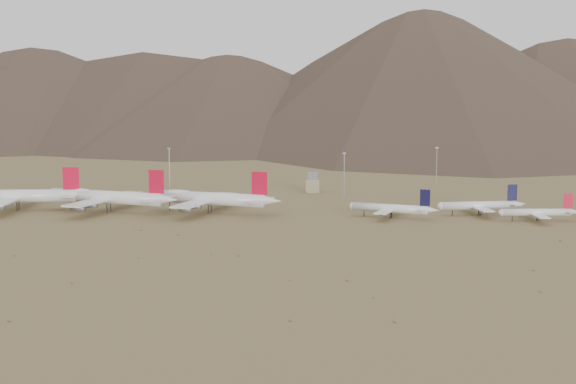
# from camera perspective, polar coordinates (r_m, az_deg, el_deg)

# --- Properties ---
(ground) EXTENTS (3000.00, 3000.00, 0.00)m
(ground) POSITION_cam_1_polar(r_m,az_deg,el_deg) (367.56, -3.41, -2.44)
(ground) COLOR olive
(ground) RESTS_ON ground
(mountain_ridge) EXTENTS (4400.00, 1000.00, 300.00)m
(mountain_ridge) POSITION_cam_1_polar(r_m,az_deg,el_deg) (1263.17, 1.34, 11.47)
(mountain_ridge) COLOR brown
(mountain_ridge) RESTS_ON ground
(widebody_west) EXTENTS (75.69, 58.26, 22.47)m
(widebody_west) POSITION_cam_1_polar(r_m,az_deg,el_deg) (434.95, -18.80, -0.25)
(widebody_west) COLOR silver
(widebody_west) RESTS_ON ground
(widebody_centre) EXTENTS (73.58, 58.43, 22.59)m
(widebody_centre) POSITION_cam_1_polar(r_m,az_deg,el_deg) (417.06, -12.76, -0.34)
(widebody_centre) COLOR silver
(widebody_centre) RESTS_ON ground
(widebody_east) EXTENTS (71.76, 56.96, 22.01)m
(widebody_east) POSITION_cam_1_polar(r_m,az_deg,el_deg) (405.62, -5.71, -0.44)
(widebody_east) COLOR silver
(widebody_east) RESTS_ON ground
(narrowbody_a) EXTENTS (43.10, 32.15, 14.80)m
(narrowbody_a) POSITION_cam_1_polar(r_m,az_deg,el_deg) (391.74, 7.41, -1.16)
(narrowbody_a) COLOR silver
(narrowbody_a) RESTS_ON ground
(narrowbody_b) EXTENTS (45.33, 33.19, 15.12)m
(narrowbody_b) POSITION_cam_1_polar(r_m,az_deg,el_deg) (408.75, 13.53, -0.93)
(narrowbody_b) COLOR silver
(narrowbody_b) RESTS_ON ground
(narrowbody_c) EXTENTS (39.51, 28.53, 13.05)m
(narrowbody_c) POSITION_cam_1_polar(r_m,az_deg,el_deg) (398.00, 17.38, -1.39)
(narrowbody_c) COLOR silver
(narrowbody_c) RESTS_ON ground
(control_tower) EXTENTS (8.00, 8.00, 12.00)m
(control_tower) POSITION_cam_1_polar(r_m,az_deg,el_deg) (483.22, 1.77, 0.61)
(control_tower) COLOR gray
(control_tower) RESTS_ON ground
(mast_west) EXTENTS (2.00, 0.60, 25.70)m
(mast_west) POSITION_cam_1_polar(r_m,az_deg,el_deg) (503.50, -8.44, 1.83)
(mast_west) COLOR gray
(mast_west) RESTS_ON ground
(mast_centre) EXTENTS (2.00, 0.60, 25.70)m
(mast_centre) POSITION_cam_1_polar(r_m,az_deg,el_deg) (463.41, 4.01, 1.40)
(mast_centre) COLOR gray
(mast_centre) RESTS_ON ground
(mast_east) EXTENTS (2.00, 0.60, 25.70)m
(mast_east) POSITION_cam_1_polar(r_m,az_deg,el_deg) (511.53, 10.52, 1.87)
(mast_east) COLOR gray
(mast_east) RESTS_ON ground
(desert_scrub) EXTENTS (432.02, 156.99, 0.81)m
(desert_scrub) POSITION_cam_1_polar(r_m,az_deg,el_deg) (271.87, 5.83, -5.98)
(desert_scrub) COLOR olive
(desert_scrub) RESTS_ON ground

